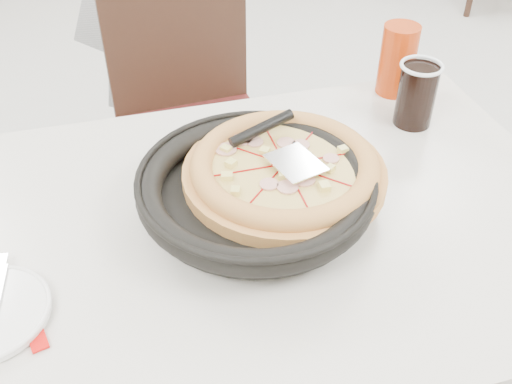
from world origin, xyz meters
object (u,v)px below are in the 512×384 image
object	(u,v)px
main_table	(249,350)
chair_far	(198,134)
pizza_pan	(256,196)
red_cup	(397,60)
cola_glass	(416,96)
pizza	(284,174)

from	to	relation	value
main_table	chair_far	xyz separation A→B (m)	(0.03, 0.70, 0.10)
chair_far	pizza_pan	world-z (taller)	chair_far
main_table	pizza_pan	xyz separation A→B (m)	(0.02, 0.01, 0.42)
chair_far	red_cup	bearing A→B (deg)	134.69
pizza_pan	red_cup	world-z (taller)	red_cup
main_table	red_cup	xyz separation A→B (m)	(0.44, 0.34, 0.45)
main_table	cola_glass	size ratio (longest dim) A/B	9.23
chair_far	pizza_pan	bearing A→B (deg)	84.77
red_cup	pizza_pan	bearing A→B (deg)	-141.93
chair_far	main_table	bearing A→B (deg)	83.13
pizza_pan	cola_glass	size ratio (longest dim) A/B	2.93
pizza_pan	cola_glass	xyz separation A→B (m)	(0.40, 0.20, 0.02)
cola_glass	pizza	bearing A→B (deg)	-153.20
main_table	pizza_pan	world-z (taller)	pizza_pan
chair_far	pizza	world-z (taller)	chair_far
chair_far	red_cup	world-z (taller)	chair_far
pizza	chair_far	bearing A→B (deg)	93.82
pizza	main_table	bearing A→B (deg)	-155.31
pizza	cola_glass	bearing A→B (deg)	26.80
pizza	red_cup	bearing A→B (deg)	40.19
pizza	red_cup	distance (m)	0.48
chair_far	pizza	bearing A→B (deg)	89.74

